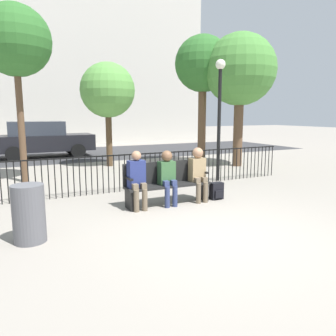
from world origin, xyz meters
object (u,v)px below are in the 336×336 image
at_px(trash_bin, 29,214).
at_px(backpack, 217,191).
at_px(seated_person_0, 137,177).
at_px(parked_car_0, 42,139).
at_px(park_bench, 166,181).
at_px(tree_1, 108,91).
at_px(tree_3, 240,71).
at_px(tree_0, 203,65).
at_px(lamp_post, 220,101).
at_px(tree_2, 15,42).
at_px(seated_person_1, 168,174).
at_px(seated_person_2, 198,171).

bearing_deg(trash_bin, backpack, 12.05).
bearing_deg(seated_person_0, parked_car_0, 95.54).
bearing_deg(park_bench, tree_1, 86.19).
bearing_deg(tree_1, tree_3, -25.81).
relative_size(tree_3, trash_bin, 5.40).
height_order(park_bench, tree_0, tree_0).
height_order(tree_0, tree_3, tree_0).
relative_size(tree_1, lamp_post, 1.10).
bearing_deg(lamp_post, tree_2, 155.82).
xyz_separation_m(backpack, lamp_post, (1.26, 1.78, 2.11)).
relative_size(seated_person_0, seated_person_1, 1.02).
relative_size(tree_2, trash_bin, 5.45).
relative_size(seated_person_2, backpack, 3.11).
relative_size(seated_person_0, parked_car_0, 0.29).
bearing_deg(tree_1, lamp_post, -62.97).
xyz_separation_m(seated_person_1, seated_person_2, (0.76, 0.00, 0.02)).
relative_size(tree_2, parked_car_0, 1.16).
distance_m(seated_person_1, tree_0, 6.90).
relative_size(tree_0, trash_bin, 5.46).
xyz_separation_m(seated_person_1, tree_3, (4.75, 3.71, 2.82)).
bearing_deg(tree_3, trash_bin, -148.52).
xyz_separation_m(tree_3, parked_car_0, (-6.35, 5.74, -2.65)).
bearing_deg(trash_bin, seated_person_0, 23.42).
xyz_separation_m(park_bench, backpack, (1.20, -0.18, -0.31)).
distance_m(seated_person_1, trash_bin, 2.95).
height_order(tree_2, trash_bin, tree_2).
relative_size(park_bench, tree_1, 0.50).
bearing_deg(seated_person_2, backpack, -6.51).
xyz_separation_m(park_bench, tree_1, (0.38, 5.67, 2.28)).
xyz_separation_m(parked_car_0, trash_bin, (-1.19, -10.35, -0.40)).
xyz_separation_m(backpack, parked_car_0, (-2.83, 9.50, 0.65)).
bearing_deg(seated_person_0, seated_person_2, 0.02).
bearing_deg(trash_bin, seated_person_1, 18.07).
bearing_deg(backpack, trash_bin, -167.95).
height_order(seated_person_0, tree_2, tree_2).
bearing_deg(seated_person_1, parked_car_0, 99.63).
bearing_deg(parked_car_0, tree_1, -61.01).
distance_m(park_bench, trash_bin, 3.01).
bearing_deg(tree_3, seated_person_0, -145.72).
xyz_separation_m(seated_person_1, backpack, (1.23, -0.05, -0.48)).
relative_size(seated_person_0, trash_bin, 1.35).
distance_m(seated_person_2, tree_1, 6.18).
bearing_deg(trash_bin, tree_0, 40.77).
relative_size(seated_person_2, parked_car_0, 0.29).
height_order(park_bench, seated_person_2, seated_person_2).
relative_size(tree_1, parked_car_0, 0.90).
bearing_deg(tree_3, seated_person_1, -142.02).
bearing_deg(seated_person_2, lamp_post, 44.79).
bearing_deg(lamp_post, trash_bin, -153.51).
xyz_separation_m(backpack, tree_2, (-3.85, 4.07, 3.68)).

